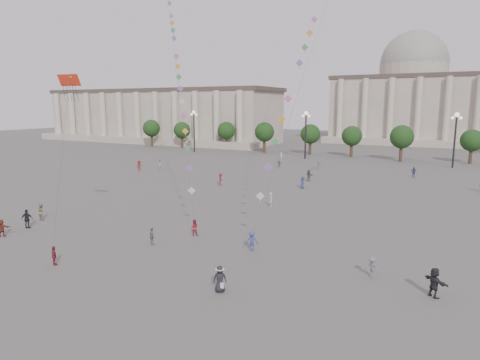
% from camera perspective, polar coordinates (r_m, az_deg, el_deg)
% --- Properties ---
extents(ground, '(360.00, 360.00, 0.00)m').
position_cam_1_polar(ground, '(30.11, -9.43, -13.74)').
color(ground, '#4E4B49').
rests_on(ground, ground).
extents(hall_west, '(84.00, 26.22, 17.20)m').
position_cam_1_polar(hall_west, '(147.81, -10.69, 8.41)').
color(hall_west, '#9D9583').
rests_on(hall_west, ground).
extents(hall_central, '(48.30, 34.30, 35.50)m').
position_cam_1_polar(hall_central, '(151.96, 21.86, 10.11)').
color(hall_central, '#9D9583').
rests_on(hall_central, ground).
extents(tree_row, '(137.12, 5.12, 8.00)m').
position_cam_1_polar(tree_row, '(101.42, 18.32, 5.72)').
color(tree_row, '#332619').
rests_on(tree_row, ground).
extents(lamp_post_far_west, '(2.00, 0.90, 10.65)m').
position_cam_1_polar(lamp_post_far_west, '(110.83, -6.16, 7.50)').
color(lamp_post_far_west, '#262628').
rests_on(lamp_post_far_west, ground).
extents(lamp_post_mid_west, '(2.00, 0.90, 10.65)m').
position_cam_1_polar(lamp_post_mid_west, '(97.29, 8.77, 7.11)').
color(lamp_post_mid_west, '#262628').
rests_on(lamp_post_mid_west, ground).
extents(lamp_post_mid_east, '(2.00, 0.90, 10.65)m').
position_cam_1_polar(lamp_post_mid_east, '(91.91, 26.81, 6.00)').
color(lamp_post_mid_east, '#262628').
rests_on(lamp_post_mid_east, ground).
extents(person_crowd_0, '(1.11, 0.62, 1.78)m').
position_cam_1_polar(person_crowd_0, '(77.55, 22.13, 0.98)').
color(person_crowd_0, navy).
rests_on(person_crowd_0, ground).
extents(person_crowd_1, '(1.05, 0.97, 1.73)m').
position_cam_1_polar(person_crowd_1, '(82.78, -10.63, 2.05)').
color(person_crowd_1, '#BBBAB6').
rests_on(person_crowd_1, ground).
extents(person_crowd_2, '(1.15, 1.44, 1.94)m').
position_cam_1_polar(person_crowd_2, '(81.26, -13.30, 1.89)').
color(person_crowd_2, maroon).
rests_on(person_crowd_2, ground).
extents(person_crowd_3, '(1.75, 1.60, 1.94)m').
position_cam_1_polar(person_crowd_3, '(30.37, 24.48, -12.34)').
color(person_crowd_3, '#232429').
rests_on(person_crowd_3, ground).
extents(person_crowd_4, '(1.09, 1.64, 1.70)m').
position_cam_1_polar(person_crowd_4, '(82.75, 10.37, 2.05)').
color(person_crowd_4, '#AEADA9').
rests_on(person_crowd_4, ground).
extents(person_crowd_6, '(1.13, 0.89, 1.53)m').
position_cam_1_polar(person_crowd_6, '(32.09, 17.18, -11.06)').
color(person_crowd_6, slate).
rests_on(person_crowd_6, ground).
extents(person_crowd_10, '(0.41, 0.62, 1.69)m').
position_cam_1_polar(person_crowd_10, '(94.89, 5.53, 3.16)').
color(person_crowd_10, white).
rests_on(person_crowd_10, ground).
extents(person_crowd_12, '(1.70, 1.48, 1.86)m').
position_cam_1_polar(person_crowd_12, '(69.46, 9.18, 0.65)').
color(person_crowd_12, '#5E5F62').
rests_on(person_crowd_12, ground).
extents(person_crowd_13, '(0.63, 0.74, 1.71)m').
position_cam_1_polar(person_crowd_13, '(51.43, 4.15, -2.61)').
color(person_crowd_13, '#B9BAB5').
rests_on(person_crowd_13, ground).
extents(person_crowd_16, '(0.97, 0.59, 1.55)m').
position_cam_1_polar(person_crowd_16, '(83.12, 5.24, 2.15)').
color(person_crowd_16, slate).
rests_on(person_crowd_16, ground).
extents(person_crowd_17, '(1.05, 1.40, 1.92)m').
position_cam_1_polar(person_crowd_17, '(64.64, -2.59, 0.10)').
color(person_crowd_17, maroon).
rests_on(person_crowd_17, ground).
extents(person_crowd_18, '(0.98, 0.85, 1.72)m').
position_cam_1_polar(person_crowd_18, '(50.07, -24.95, -3.87)').
color(person_crowd_18, '#817D59').
rests_on(person_crowd_18, ground).
extents(person_crowd_19, '(0.57, 0.87, 1.78)m').
position_cam_1_polar(person_crowd_19, '(63.06, 8.34, -0.31)').
color(person_crowd_19, navy).
rests_on(person_crowd_19, ground).
extents(tourist_0, '(0.95, 0.70, 1.50)m').
position_cam_1_polar(tourist_0, '(35.85, -23.54, -9.24)').
color(tourist_0, maroon).
rests_on(tourist_0, ground).
extents(tourist_2, '(1.55, 1.17, 1.63)m').
position_cam_1_polar(tourist_2, '(45.49, -29.19, -5.61)').
color(tourist_2, maroon).
rests_on(tourist_2, ground).
extents(tourist_3, '(0.95, 0.87, 1.56)m').
position_cam_1_polar(tourist_3, '(38.25, -11.67, -7.36)').
color(tourist_3, slate).
rests_on(tourist_3, ground).
extents(tourist_4, '(1.21, 0.91, 1.91)m').
position_cam_1_polar(tourist_4, '(47.23, -26.51, -4.67)').
color(tourist_4, black).
rests_on(tourist_4, ground).
extents(kite_flyer_0, '(0.95, 0.89, 1.55)m').
position_cam_1_polar(kite_flyer_0, '(40.32, -6.13, -6.30)').
color(kite_flyer_0, '#9B2A37').
rests_on(kite_flyer_0, ground).
extents(kite_flyer_1, '(1.26, 1.04, 1.70)m').
position_cam_1_polar(kite_flyer_1, '(35.98, 1.59, -8.15)').
color(kite_flyer_1, navy).
rests_on(kite_flyer_1, ground).
extents(hat_person, '(1.03, 0.93, 1.77)m').
position_cam_1_polar(hat_person, '(28.51, -2.69, -13.00)').
color(hat_person, black).
rests_on(hat_person, ground).
extents(dragon_kite, '(3.47, 3.69, 14.95)m').
position_cam_1_polar(dragon_kite, '(41.75, -21.76, 11.20)').
color(dragon_kite, red).
rests_on(dragon_kite, ground).
extents(kite_train_west, '(34.04, 40.34, 66.84)m').
position_cam_1_polar(kite_train_west, '(67.56, -9.03, 19.42)').
color(kite_train_west, '#3F3F3F').
rests_on(kite_train_west, ground).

